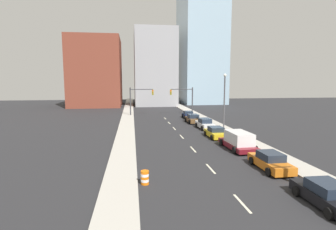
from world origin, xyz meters
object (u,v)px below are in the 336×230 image
object	(u,v)px
sedan_orange	(270,161)
sedan_navy	(188,115)
street_lamp	(224,97)
box_truck_maroon	(238,141)
sedan_black	(327,195)
sedan_yellow	(216,133)
traffic_barrel	(145,177)
sedan_white	(205,124)
sedan_brown	(193,119)
traffic_signal_left	(138,97)
traffic_signal_right	(186,97)

from	to	relation	value
sedan_orange	sedan_navy	bearing A→B (deg)	90.11
street_lamp	box_truck_maroon	world-z (taller)	street_lamp
street_lamp	sedan_black	size ratio (longest dim) A/B	1.81
sedan_orange	sedan_navy	xyz separation A→B (m)	(-0.23, 30.02, -0.01)
street_lamp	sedan_yellow	bearing A→B (deg)	-119.04
traffic_barrel	sedan_orange	size ratio (longest dim) A/B	0.21
street_lamp	sedan_white	size ratio (longest dim) A/B	1.70
street_lamp	sedan_brown	xyz separation A→B (m)	(-3.01, 6.85, -4.06)
sedan_black	sedan_orange	bearing A→B (deg)	90.42
box_truck_maroon	sedan_navy	xyz separation A→B (m)	(-0.19, 23.68, -0.26)
traffic_signal_left	box_truck_maroon	xyz separation A→B (m)	(9.76, -29.03, -2.93)
traffic_signal_left	sedan_black	distance (m)	42.88
sedan_yellow	sedan_white	xyz separation A→B (m)	(0.38, 6.35, 0.08)
traffic_barrel	sedan_orange	world-z (taller)	sedan_orange
street_lamp	sedan_yellow	xyz separation A→B (m)	(-2.92, -5.26, -4.11)
traffic_signal_left	sedan_white	bearing A→B (deg)	-60.03
traffic_barrel	sedan_white	world-z (taller)	sedan_white
traffic_signal_right	sedan_yellow	xyz separation A→B (m)	(-0.84, -23.09, -3.21)
traffic_signal_right	street_lamp	world-z (taller)	street_lamp
traffic_barrel	sedan_white	size ratio (longest dim) A/B	0.20
sedan_orange	sedan_yellow	xyz separation A→B (m)	(-0.52, 12.28, -0.02)
street_lamp	sedan_black	xyz separation A→B (m)	(-2.44, -23.80, -4.11)
sedan_orange	street_lamp	bearing A→B (deg)	81.89
sedan_yellow	sedan_brown	xyz separation A→B (m)	(-0.09, 12.11, 0.05)
traffic_barrel	sedan_black	xyz separation A→B (m)	(10.10, -4.54, 0.15)
traffic_barrel	traffic_signal_right	bearing A→B (deg)	74.25
traffic_signal_right	traffic_barrel	bearing A→B (deg)	-105.75
traffic_barrel	street_lamp	bearing A→B (deg)	56.94
sedan_yellow	sedan_white	world-z (taller)	sedan_white
traffic_signal_left	sedan_orange	distance (m)	36.84
box_truck_maroon	traffic_signal_right	bearing A→B (deg)	87.60
box_truck_maroon	sedan_orange	bearing A→B (deg)	-91.34
traffic_signal_left	traffic_signal_right	distance (m)	10.11
sedan_black	sedan_navy	distance (m)	36.28
sedan_white	sedan_brown	bearing A→B (deg)	92.64
sedan_orange	box_truck_maroon	distance (m)	6.34
box_truck_maroon	sedan_white	distance (m)	12.30
box_truck_maroon	sedan_navy	distance (m)	23.69
traffic_barrel	sedan_navy	size ratio (longest dim) A/B	0.22
traffic_signal_left	sedan_yellow	world-z (taller)	traffic_signal_left
sedan_yellow	traffic_barrel	bearing A→B (deg)	-125.39
traffic_signal_left	sedan_orange	world-z (taller)	traffic_signal_left
sedan_brown	street_lamp	bearing A→B (deg)	-67.50
sedan_black	sedan_yellow	size ratio (longest dim) A/B	1.04
sedan_orange	sedan_yellow	world-z (taller)	sedan_orange
traffic_signal_left	traffic_barrel	size ratio (longest dim) A/B	6.13
sedan_white	street_lamp	bearing A→B (deg)	-25.21
traffic_signal_right	street_lamp	xyz separation A→B (m)	(2.08, -17.83, 0.90)
traffic_signal_right	sedan_brown	xyz separation A→B (m)	(-0.93, -10.98, -3.16)
sedan_white	sedan_navy	xyz separation A→B (m)	(-0.09, 11.39, -0.07)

